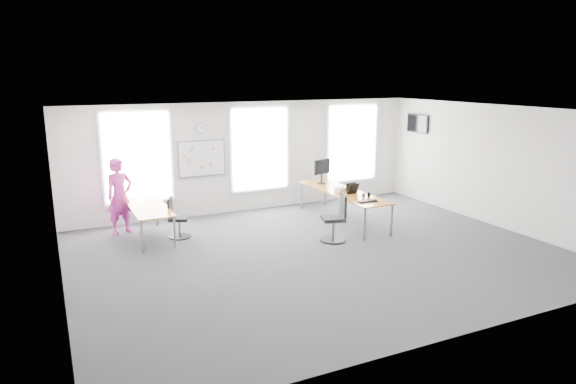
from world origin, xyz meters
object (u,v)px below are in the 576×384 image
desk_left (149,210)px  keyboard (368,201)px  desk_right (343,193)px  chair_right (336,221)px  chair_left (177,220)px  person (120,196)px  monitor (322,169)px  headphones (366,195)px

desk_left → keyboard: 5.07m
desk_right → chair_right: chair_right is taller
chair_left → person: (-1.11, 0.91, 0.49)m
person → monitor: 5.29m
headphones → desk_right: bearing=115.3°
desk_right → desk_left: (-4.76, 0.71, -0.06)m
person → headphones: size_ratio=9.16×
chair_right → keyboard: chair_right is taller
desk_left → headphones: 5.16m
headphones → monitor: 1.89m
chair_left → desk_left: bearing=92.7°
chair_right → chair_left: 3.68m
desk_left → monitor: bearing=4.3°
keyboard → headphones: 0.48m
keyboard → monitor: monitor is taller
headphones → monitor: monitor is taller
chair_right → headphones: (1.15, 0.52, 0.37)m
desk_left → keyboard: keyboard is taller
person → monitor: size_ratio=2.70×
chair_left → headphones: bearing=-83.1°
chair_right → person: bearing=-105.4°
desk_left → person: bearing=127.6°
chair_right → keyboard: (0.91, 0.10, 0.33)m
desk_left → chair_left: (0.57, -0.22, -0.26)m
desk_left → headphones: size_ratio=10.31×
desk_left → chair_left: 0.67m
desk_left → keyboard: size_ratio=4.35×
desk_right → keyboard: (-0.06, -1.20, 0.06)m
desk_right → headphones: size_ratio=16.52×
desk_left → chair_right: (3.78, -2.01, -0.21)m
chair_left → headphones: size_ratio=4.81×
desk_right → person: 5.48m
desk_right → monitor: 1.16m
chair_left → desk_right: bearing=-73.6°
keyboard → chair_left: bearing=166.4°
desk_left → chair_right: size_ratio=1.88×
desk_right → chair_left: (-4.18, 0.50, -0.33)m
desk_right → monitor: size_ratio=4.88×
chair_right → keyboard: bearing=113.0°
desk_left → headphones: headphones is taller
desk_right → headphones: headphones is taller
headphones → monitor: (-0.20, 1.85, 0.35)m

